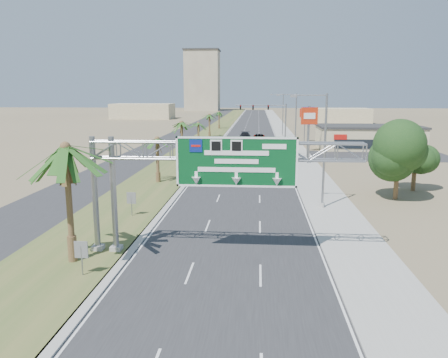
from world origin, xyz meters
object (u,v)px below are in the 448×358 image
object	(u,v)px
car_left_lane	(226,171)
car_far	(245,136)
car_mid_lane	(239,149)
pole_sign_blue	(308,118)
signal_mast	(275,120)
palm_near	(65,148)
store_building	(368,138)
car_right_lane	(259,138)
sign_gantry	(211,160)
pole_sign_red_near	(309,119)
pole_sign_red_far	(305,115)

from	to	relation	value
car_left_lane	car_far	size ratio (longest dim) A/B	0.89
car_left_lane	car_mid_lane	world-z (taller)	car_left_lane
car_mid_lane	pole_sign_blue	distance (m)	13.22
signal_mast	car_mid_lane	world-z (taller)	signal_mast
signal_mast	car_mid_lane	distance (m)	16.31
palm_near	car_left_lane	xyz separation A→B (m)	(7.20, 27.47, -6.09)
store_building	car_right_lane	bearing A→B (deg)	149.26
signal_mast	sign_gantry	bearing A→B (deg)	-95.74
sign_gantry	car_left_lane	xyz separation A→B (m)	(-0.94, 25.55, -5.21)
car_left_lane	car_mid_lane	size ratio (longest dim) A/B	1.13
store_building	car_mid_lane	bearing A→B (deg)	-160.49
car_left_lane	car_right_lane	xyz separation A→B (m)	(4.00, 42.42, -0.12)
sign_gantry	pole_sign_red_near	bearing A→B (deg)	74.91
car_far	pole_sign_blue	distance (m)	23.07
store_building	pole_sign_red_far	distance (m)	15.13
store_building	car_far	distance (m)	27.01
palm_near	car_right_lane	bearing A→B (deg)	80.90
palm_near	pole_sign_red_far	distance (m)	71.25
palm_near	pole_sign_red_far	bearing A→B (deg)	73.18
palm_near	store_building	distance (m)	66.04
signal_mast	pole_sign_red_near	bearing A→B (deg)	-81.20
car_mid_lane	signal_mast	bearing A→B (deg)	66.59
signal_mast	pole_sign_blue	bearing A→B (deg)	-65.78
car_far	car_right_lane	bearing A→B (deg)	-30.13
car_left_lane	car_far	distance (m)	44.43
pole_sign_red_near	pole_sign_red_far	bearing A→B (deg)	85.23
sign_gantry	signal_mast	bearing A→B (deg)	84.26
palm_near	pole_sign_red_near	distance (m)	43.27
car_right_lane	car_far	xyz separation A→B (m)	(-3.13, 1.99, 0.08)
car_right_lane	pole_sign_red_near	distance (m)	31.95
car_mid_lane	pole_sign_blue	bearing A→B (deg)	15.18
store_building	pole_sign_red_near	world-z (taller)	pole_sign_red_near
pole_sign_red_near	pole_sign_red_far	size ratio (longest dim) A/B	1.16
sign_gantry	store_building	bearing A→B (deg)	67.64
pole_sign_red_near	pole_sign_blue	world-z (taller)	pole_sign_red_near
car_far	pole_sign_red_far	xyz separation A→B (m)	(12.55, -3.70, 4.78)
signal_mast	pole_sign_red_near	xyz separation A→B (m)	(3.83, -24.72, 1.60)
palm_near	signal_mast	distance (m)	65.60
palm_near	sign_gantry	bearing A→B (deg)	13.32
pole_sign_blue	pole_sign_red_far	size ratio (longest dim) A/B	1.11
signal_mast	car_right_lane	size ratio (longest dim) A/B	1.96
sign_gantry	car_right_lane	distance (m)	68.25
car_mid_lane	pole_sign_red_far	size ratio (longest dim) A/B	0.61
palm_near	car_mid_lane	world-z (taller)	palm_near
car_right_lane	car_mid_lane	bearing A→B (deg)	-99.25
car_far	pole_sign_blue	bearing A→B (deg)	-57.04
sign_gantry	signal_mast	size ratio (longest dim) A/B	1.63
sign_gantry	signal_mast	world-z (taller)	signal_mast
palm_near	signal_mast	size ratio (longest dim) A/B	0.81
signal_mast	car_far	xyz separation A→B (m)	(-6.31, 7.92, -4.04)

